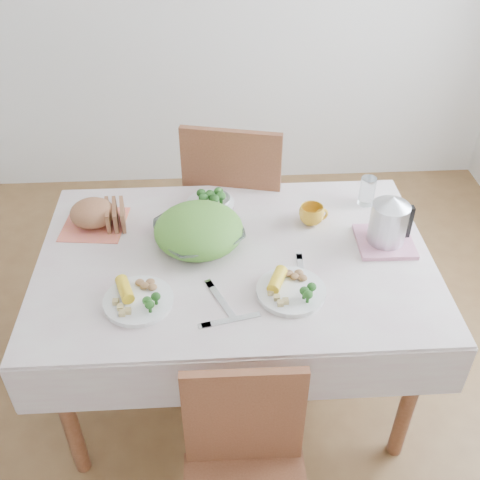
{
  "coord_description": "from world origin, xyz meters",
  "views": [
    {
      "loc": [
        -0.08,
        -1.65,
        2.14
      ],
      "look_at": [
        0.02,
        0.02,
        0.82
      ],
      "focal_mm": 42.0,
      "sensor_mm": 36.0,
      "label": 1
    }
  ],
  "objects": [
    {
      "name": "yellow_mug",
      "position": [
        0.32,
        0.19,
        0.8
      ],
      "size": [
        0.12,
        0.12,
        0.08
      ],
      "primitive_type": "imported",
      "rotation": [
        0.0,
        0.0,
        0.17
      ],
      "color": "gold",
      "rests_on": "tablecloth"
    },
    {
      "name": "glass_tumbler",
      "position": [
        0.58,
        0.32,
        0.83
      ],
      "size": [
        0.08,
        0.08,
        0.13
      ],
      "primitive_type": "cylinder",
      "rotation": [
        0.0,
        0.0,
        -0.16
      ],
      "color": "white",
      "rests_on": "tablecloth"
    },
    {
      "name": "fork_right",
      "position": [
        0.24,
        -0.11,
        0.76
      ],
      "size": [
        0.04,
        0.2,
        0.0
      ],
      "primitive_type": "cube",
      "rotation": [
        0.0,
        0.0,
        -0.07
      ],
      "color": "silver",
      "rests_on": "tablecloth"
    },
    {
      "name": "chair_far",
      "position": [
        0.05,
        0.7,
        0.47
      ],
      "size": [
        0.56,
        0.56,
        1.04
      ],
      "primitive_type": "cube",
      "rotation": [
        0.0,
        0.0,
        2.91
      ],
      "color": "brown",
      "rests_on": "floor"
    },
    {
      "name": "pink_tray",
      "position": [
        0.59,
        0.04,
        0.77
      ],
      "size": [
        0.22,
        0.22,
        0.02
      ],
      "primitive_type": "cube",
      "rotation": [
        0.0,
        0.0,
        -0.03
      ],
      "color": "#CD7D9A",
      "rests_on": "tablecloth"
    },
    {
      "name": "dining_table",
      "position": [
        0.0,
        0.0,
        0.38
      ],
      "size": [
        1.4,
        0.9,
        0.75
      ],
      "primitive_type": "cube",
      "color": "brown",
      "rests_on": "floor"
    },
    {
      "name": "bread_loaf",
      "position": [
        -0.57,
        0.23,
        0.82
      ],
      "size": [
        0.22,
        0.21,
        0.11
      ],
      "primitive_type": "ellipsoid",
      "rotation": [
        0.0,
        0.0,
        0.29
      ],
      "color": "brown",
      "rests_on": "napkin"
    },
    {
      "name": "dinner_plate_left",
      "position": [
        -0.35,
        -0.24,
        0.77
      ],
      "size": [
        0.25,
        0.25,
        0.02
      ],
      "primitive_type": "cylinder",
      "rotation": [
        0.0,
        0.0,
        -0.02
      ],
      "color": "white",
      "rests_on": "tablecloth"
    },
    {
      "name": "salad_bowl",
      "position": [
        -0.14,
        0.08,
        0.8
      ],
      "size": [
        0.43,
        0.43,
        0.08
      ],
      "primitive_type": "imported",
      "rotation": [
        0.0,
        0.0,
        0.43
      ],
      "color": "white",
      "rests_on": "tablecloth"
    },
    {
      "name": "electric_kettle",
      "position": [
        0.59,
        0.04,
        0.88
      ],
      "size": [
        0.19,
        0.19,
        0.2
      ],
      "primitive_type": "cylinder",
      "rotation": [
        0.0,
        0.0,
        -0.38
      ],
      "color": "#B2B5BA",
      "rests_on": "pink_tray"
    },
    {
      "name": "fruit_bowl",
      "position": [
        -0.07,
        0.34,
        0.78
      ],
      "size": [
        0.13,
        0.13,
        0.04
      ],
      "primitive_type": "imported",
      "rotation": [
        0.0,
        0.0,
        -0.01
      ],
      "color": "white",
      "rests_on": "tablecloth"
    },
    {
      "name": "broccoli_plate",
      "position": [
        -0.09,
        0.34,
        0.77
      ],
      "size": [
        0.21,
        0.21,
        0.02
      ],
      "primitive_type": "cylinder",
      "rotation": [
        0.0,
        0.0,
        -0.0
      ],
      "color": "beige",
      "rests_on": "tablecloth"
    },
    {
      "name": "dinner_plate_right",
      "position": [
        0.19,
        -0.22,
        0.77
      ],
      "size": [
        0.35,
        0.35,
        0.02
      ],
      "primitive_type": "cylinder",
      "rotation": [
        0.0,
        0.0,
        -0.74
      ],
      "color": "white",
      "rests_on": "tablecloth"
    },
    {
      "name": "floor",
      "position": [
        0.0,
        0.0,
        0.0
      ],
      "size": [
        3.6,
        3.6,
        0.0
      ],
      "primitive_type": "plane",
      "color": "brown",
      "rests_on": "ground"
    },
    {
      "name": "tablecloth",
      "position": [
        0.0,
        0.0,
        0.76
      ],
      "size": [
        1.5,
        1.0,
        0.01
      ],
      "primitive_type": "cube",
      "color": "beige",
      "rests_on": "dining_table"
    },
    {
      "name": "knife",
      "position": [
        -0.03,
        -0.34,
        0.76
      ],
      "size": [
        0.2,
        0.07,
        0.0
      ],
      "primitive_type": "cube",
      "rotation": [
        0.0,
        0.0,
        1.79
      ],
      "color": "silver",
      "rests_on": "tablecloth"
    },
    {
      "name": "napkin",
      "position": [
        -0.57,
        0.23,
        0.76
      ],
      "size": [
        0.27,
        0.27,
        0.0
      ],
      "primitive_type": "cube",
      "rotation": [
        0.0,
        0.0,
        -0.11
      ],
      "color": "#E76E56",
      "rests_on": "tablecloth"
    },
    {
      "name": "fork_left",
      "position": [
        -0.06,
        -0.24,
        0.76
      ],
      "size": [
        0.11,
        0.2,
        0.0
      ],
      "primitive_type": "cube",
      "rotation": [
        0.0,
        0.0,
        0.42
      ],
      "color": "silver",
      "rests_on": "tablecloth"
    }
  ]
}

